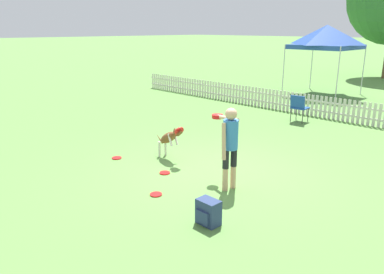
% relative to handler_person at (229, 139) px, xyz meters
% --- Properties ---
extents(ground_plane, '(240.00, 240.00, 0.00)m').
position_rel_handler_person_xyz_m(ground_plane, '(-0.67, 0.42, -0.98)').
color(ground_plane, '#5B8C42').
extents(handler_person, '(0.89, 0.74, 1.57)m').
position_rel_handler_person_xyz_m(handler_person, '(0.00, 0.00, 0.00)').
color(handler_person, tan).
rests_on(handler_person, ground_plane).
extents(leaping_dog, '(1.07, 0.35, 0.87)m').
position_rel_handler_person_xyz_m(leaping_dog, '(-1.99, 0.27, -0.44)').
color(leaping_dog, brown).
rests_on(leaping_dog, ground_plane).
extents(frisbee_near_handler, '(0.22, 0.22, 0.02)m').
position_rel_handler_person_xyz_m(frisbee_near_handler, '(-0.72, -1.18, -0.97)').
color(frisbee_near_handler, red).
rests_on(frisbee_near_handler, ground_plane).
extents(frisbee_near_dog, '(0.22, 0.22, 0.02)m').
position_rel_handler_person_xyz_m(frisbee_near_dog, '(-2.92, -0.57, -0.97)').
color(frisbee_near_dog, red).
rests_on(frisbee_near_dog, ground_plane).
extents(frisbee_midfield, '(0.22, 0.22, 0.02)m').
position_rel_handler_person_xyz_m(frisbee_midfield, '(-1.42, -0.38, -0.97)').
color(frisbee_midfield, red).
rests_on(frisbee_midfield, ground_plane).
extents(backpack_on_grass, '(0.36, 0.28, 0.41)m').
position_rel_handler_person_xyz_m(backpack_on_grass, '(0.67, -1.27, -0.78)').
color(backpack_on_grass, navy).
rests_on(backpack_on_grass, ground_plane).
extents(picket_fence, '(20.32, 0.04, 0.73)m').
position_rel_handler_person_xyz_m(picket_fence, '(-0.67, 6.79, -0.61)').
color(picket_fence, beige).
rests_on(picket_fence, ground_plane).
extents(folding_chair_center, '(0.52, 0.54, 0.88)m').
position_rel_handler_person_xyz_m(folding_chair_center, '(-1.81, 5.64, -0.45)').
color(folding_chair_center, '#333338').
rests_on(folding_chair_center, ground_plane).
extents(canopy_tent_main, '(2.59, 2.59, 3.08)m').
position_rel_handler_person_xyz_m(canopy_tent_main, '(-3.82, 11.12, 1.58)').
color(canopy_tent_main, silver).
rests_on(canopy_tent_main, ground_plane).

